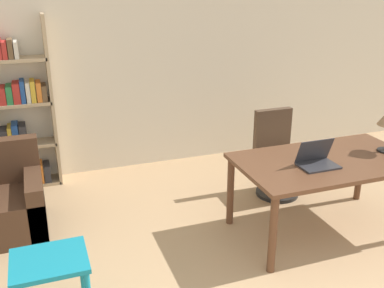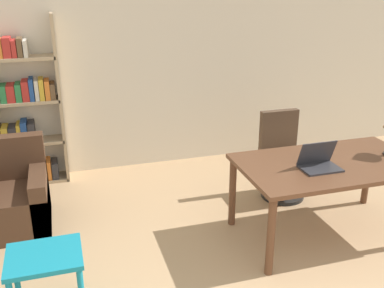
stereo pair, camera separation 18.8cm
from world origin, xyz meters
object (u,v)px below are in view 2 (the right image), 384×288
(side_table_blue, at_px, (45,267))
(bookshelf, at_px, (21,114))
(laptop, at_px, (319,163))
(armchair, at_px, (14,199))
(desk, at_px, (329,171))
(office_chair, at_px, (282,159))

(side_table_blue, xyz_separation_m, bookshelf, (-0.23, 2.50, 0.43))
(laptop, distance_m, armchair, 2.99)
(side_table_blue, bearing_deg, armchair, 102.25)
(desk, distance_m, armchair, 3.10)
(desk, distance_m, bookshelf, 3.50)
(armchair, bearing_deg, office_chair, -2.99)
(desk, distance_m, office_chair, 0.93)
(desk, xyz_separation_m, office_chair, (-0.01, 0.90, -0.23))
(office_chair, xyz_separation_m, side_table_blue, (-2.56, -1.32, -0.00))
(laptop, distance_m, office_chair, 1.07)
(desk, height_order, armchair, armchair)
(office_chair, relative_size, armchair, 1.12)
(laptop, distance_m, side_table_blue, 2.44)
(desk, bearing_deg, side_table_blue, -170.61)
(laptop, height_order, bookshelf, bookshelf)
(bookshelf, bearing_deg, side_table_blue, -84.64)
(office_chair, bearing_deg, laptop, -99.92)
(side_table_blue, height_order, armchair, armchair)
(office_chair, distance_m, bookshelf, 3.07)
(side_table_blue, relative_size, bookshelf, 0.27)
(laptop, bearing_deg, bookshelf, 140.51)
(laptop, distance_m, bookshelf, 3.40)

